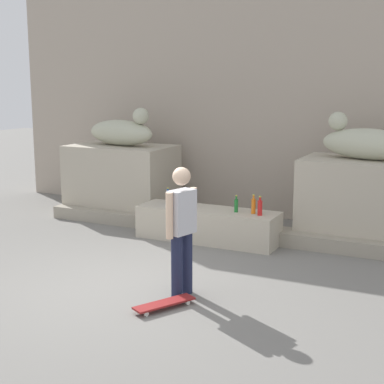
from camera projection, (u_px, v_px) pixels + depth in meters
ground_plane at (128, 287)px, 7.72m from camera, size 40.00×40.00×0.00m
facade_wall at (258, 81)px, 11.59m from camera, size 11.35×0.60×5.44m
pedestal_left at (122, 180)px, 11.82m from camera, size 2.11×1.29×1.43m
pedestal_right at (365, 202)px, 9.71m from camera, size 2.11×1.29×1.43m
statue_reclining_left at (122, 132)px, 11.61m from camera, size 1.67×0.83×0.78m
statue_reclining_right at (366, 143)px, 9.54m from camera, size 1.68×0.88×0.78m
ledge_block at (208, 225)px, 9.92m from camera, size 2.48×0.73×0.56m
skater at (182, 226)px, 7.26m from camera, size 0.29×0.52×1.67m
skateboard at (164, 303)px, 6.98m from camera, size 0.55×0.80×0.08m
bottle_orange at (253, 206)px, 9.50m from camera, size 0.07×0.07×0.32m
bottle_green at (236, 205)px, 9.60m from camera, size 0.06×0.06×0.29m
bottle_blue at (168, 197)px, 10.26m from camera, size 0.07×0.07×0.29m
bottle_red at (260, 207)px, 9.36m from camera, size 0.08×0.08×0.32m
stair_step at (217, 229)px, 10.30m from camera, size 6.98×0.50×0.24m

